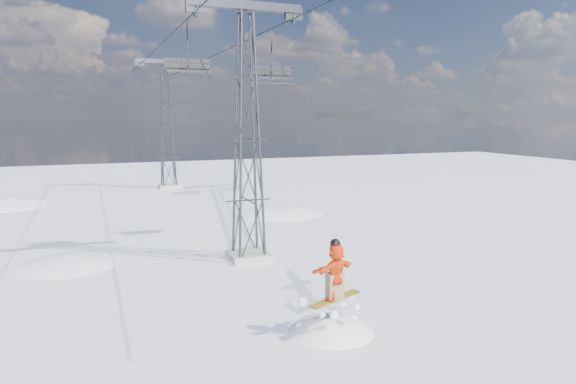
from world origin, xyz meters
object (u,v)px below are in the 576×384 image
Objects in this scene: snowboarder_jump at (330,381)px; lift_chair_near at (188,67)px; lift_tower_far at (167,128)px; lift_tower_near at (248,140)px.

snowboarder_jump is 2.68× the size of lift_chair_near.
lift_tower_far is 34.38m from snowboarder_jump.
lift_tower_far is at bearing 90.00° from lift_tower_near.
lift_tower_far reaches higher than snowboarder_jump.
lift_tower_near is 1.65× the size of snowboarder_jump.
lift_tower_near is 25.00m from lift_tower_far.
lift_tower_near reaches higher than snowboarder_jump.
lift_tower_near is at bearing -90.00° from lift_tower_far.
lift_tower_near is 1.00× the size of lift_tower_far.
lift_tower_far is 4.42× the size of lift_chair_near.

